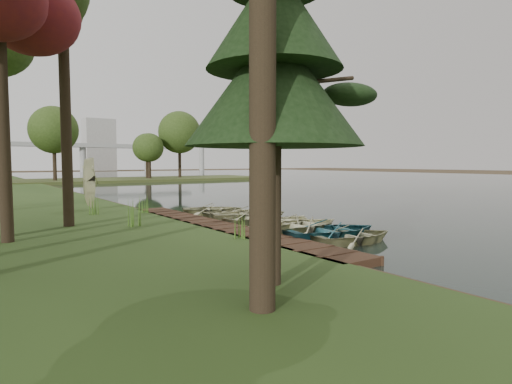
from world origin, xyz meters
TOP-DOWN VIEW (x-y plane):
  - ground at (0.00, 0.00)m, footprint 300.00×300.00m
  - water at (30.00, 20.00)m, footprint 130.00×200.00m
  - boardwalk at (-1.60, 0.00)m, footprint 1.60×16.00m
  - peninsula at (8.00, 50.00)m, footprint 50.00×14.00m
  - far_trees at (4.67, 50.00)m, footprint 45.60×5.60m
  - bridge at (12.31, 120.00)m, footprint 95.90×4.00m
  - building_a at (30.00, 140.00)m, footprint 10.00×8.00m
  - rowboat_0 at (1.11, -5.18)m, footprint 3.59×2.81m
  - rowboat_1 at (1.01, -4.17)m, footprint 4.24×3.36m
  - rowboat_2 at (0.88, -2.61)m, footprint 4.24×3.20m
  - rowboat_3 at (1.13, -1.25)m, footprint 4.41×3.88m
  - rowboat_4 at (0.96, 0.73)m, footprint 3.86×3.02m
  - rowboat_5 at (1.23, 1.83)m, footprint 4.40×3.69m
  - rowboat_6 at (1.24, 3.53)m, footprint 3.10×2.25m
  - rowboat_7 at (1.03, 5.23)m, footprint 3.99×3.50m
  - stored_rowboat at (-4.50, 9.26)m, footprint 2.93×2.10m
  - pine_tree at (-4.96, -8.38)m, footprint 3.80×3.80m
  - reeds_0 at (-2.60, -3.24)m, footprint 0.60×0.60m
  - reeds_1 at (-4.65, 1.64)m, footprint 0.60×0.60m
  - reeds_2 at (-2.60, 6.14)m, footprint 0.60×0.60m
  - reeds_3 at (-4.96, 6.78)m, footprint 0.60×0.60m

SIDE VIEW (x-z plane):
  - ground at x=0.00m, z-range 0.00..0.00m
  - water at x=30.00m, z-range 0.00..0.05m
  - boardwalk at x=-1.60m, z-range 0.00..0.30m
  - peninsula at x=8.00m, z-range 0.00..0.45m
  - rowboat_6 at x=1.24m, z-range 0.05..0.68m
  - rowboat_0 at x=1.11m, z-range 0.05..0.73m
  - rowboat_7 at x=1.03m, z-range 0.05..0.74m
  - rowboat_4 at x=0.96m, z-range 0.05..0.78m
  - rowboat_3 at x=1.13m, z-range 0.05..0.81m
  - rowboat_5 at x=1.23m, z-range 0.05..0.83m
  - rowboat_1 at x=1.01m, z-range 0.05..0.84m
  - rowboat_2 at x=0.88m, z-range 0.05..0.88m
  - stored_rowboat at x=-4.50m, z-range 0.30..0.90m
  - reeds_0 at x=-2.60m, z-range 0.30..1.18m
  - reeds_2 at x=-2.60m, z-range 0.30..1.21m
  - reeds_3 at x=-4.96m, z-range 0.30..1.30m
  - reeds_1 at x=-4.65m, z-range 0.30..1.45m
  - pine_tree at x=-4.96m, z-range 1.29..9.38m
  - far_trees at x=4.67m, z-range 2.03..10.83m
  - bridge at x=12.31m, z-range 2.78..11.38m
  - building_a at x=30.00m, z-range 0.00..18.00m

